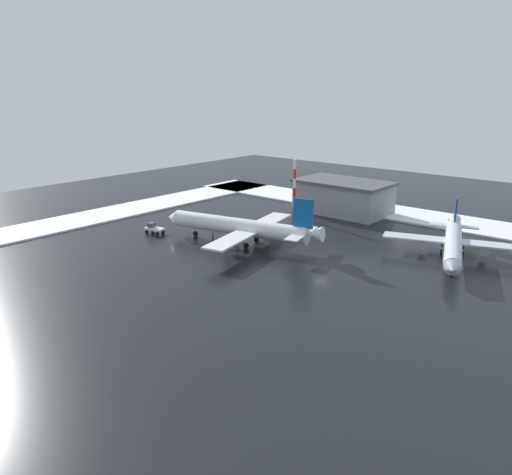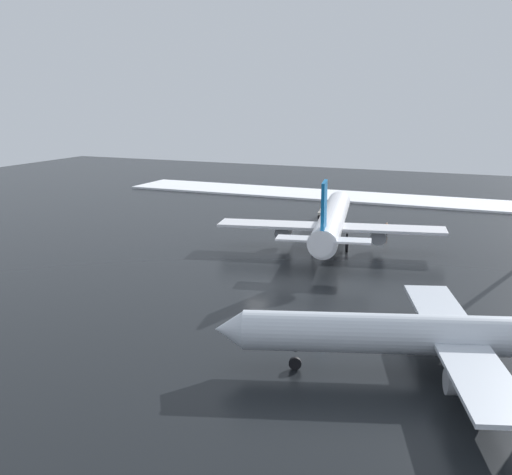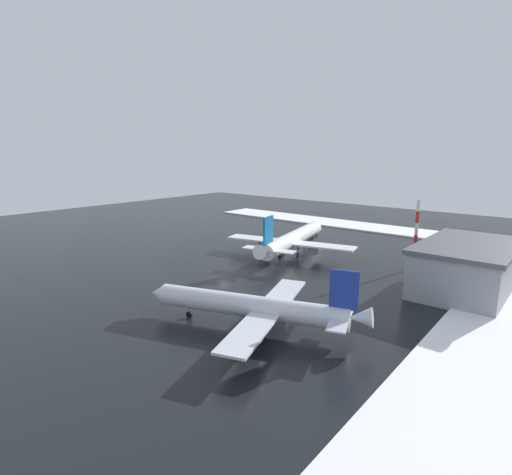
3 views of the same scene
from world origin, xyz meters
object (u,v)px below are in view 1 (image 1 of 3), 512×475
at_px(airplane_far_rear, 242,227).
at_px(ground_crew_beside_wing, 238,242).
at_px(airplane_parked_starboard, 453,243).
at_px(ground_crew_near_tug, 218,225).
at_px(ground_crew_mid_apron, 213,234).
at_px(pushback_tug, 154,228).
at_px(antenna_mast, 294,188).
at_px(cargo_hangar, 343,197).

bearing_deg(airplane_far_rear, ground_crew_beside_wing, 97.34).
bearing_deg(airplane_far_rear, airplane_parked_starboard, -165.43).
bearing_deg(ground_crew_beside_wing, ground_crew_near_tug, 135.78).
relative_size(ground_crew_near_tug, ground_crew_mid_apron, 1.00).
xyz_separation_m(pushback_tug, ground_crew_near_tug, (-8.37, -12.79, -0.31)).
bearing_deg(ground_crew_mid_apron, pushback_tug, -118.70).
height_order(antenna_mast, cargo_hangar, antenna_mast).
bearing_deg(ground_crew_near_tug, pushback_tug, 68.50).
relative_size(pushback_tug, ground_crew_near_tug, 2.88).
distance_m(airplane_parked_starboard, ground_crew_mid_apron, 50.86).
relative_size(ground_crew_mid_apron, antenna_mast, 0.11).
relative_size(airplane_parked_starboard, cargo_hangar, 1.29).
bearing_deg(cargo_hangar, antenna_mast, 57.13).
relative_size(ground_crew_mid_apron, ground_crew_beside_wing, 1.00).
bearing_deg(pushback_tug, ground_crew_near_tug, -133.86).
bearing_deg(ground_crew_near_tug, antenna_mast, -95.00).
distance_m(airplane_far_rear, ground_crew_beside_wing, 3.71).
distance_m(airplane_parked_starboard, pushback_tug, 65.57).
bearing_deg(airplane_parked_starboard, ground_crew_mid_apron, -84.40).
relative_size(airplane_far_rear, airplane_parked_starboard, 1.18).
bearing_deg(ground_crew_mid_apron, airplane_parked_starboard, 61.88).
xyz_separation_m(airplane_far_rear, airplane_parked_starboard, (-38.50, -19.87, -0.50)).
distance_m(airplane_far_rear, cargo_hangar, 39.20).
relative_size(airplane_parked_starboard, ground_crew_beside_wing, 18.98).
xyz_separation_m(airplane_far_rear, ground_crew_near_tug, (12.69, -5.34, -2.81)).
distance_m(pushback_tug, ground_crew_near_tug, 15.29).
bearing_deg(ground_crew_mid_apron, ground_crew_beside_wing, 31.35).
distance_m(ground_crew_beside_wing, antenna_mast, 31.10).
distance_m(airplane_far_rear, airplane_parked_starboard, 43.33).
distance_m(ground_crew_near_tug, ground_crew_mid_apron, 8.45).
xyz_separation_m(ground_crew_beside_wing, cargo_hangar, (-0.89, -41.43, 3.47)).
relative_size(pushback_tug, antenna_mast, 0.33).
bearing_deg(ground_crew_mid_apron, airplane_far_rear, 47.63).
bearing_deg(airplane_parked_starboard, antenna_mast, -118.66).
bearing_deg(cargo_hangar, ground_crew_near_tug, 67.51).
distance_m(airplane_parked_starboard, antenna_mast, 45.42).
height_order(airplane_parked_starboard, pushback_tug, airplane_parked_starboard).
distance_m(airplane_far_rear, ground_crew_mid_apron, 8.25).
height_order(pushback_tug, ground_crew_mid_apron, pushback_tug).
distance_m(ground_crew_near_tug, antenna_mast, 23.88).
xyz_separation_m(ground_crew_beside_wing, antenna_mast, (6.93, -29.60, 6.58)).
relative_size(pushback_tug, cargo_hangar, 0.20).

